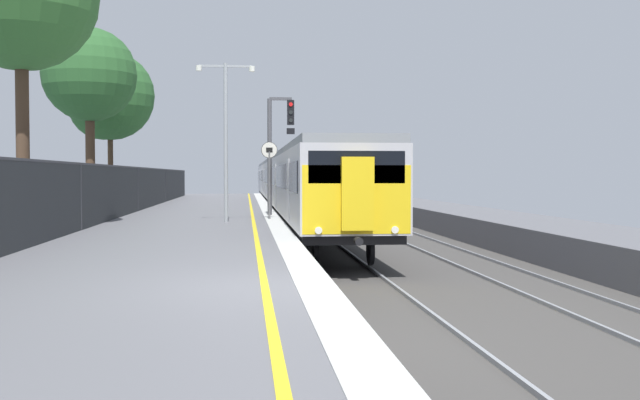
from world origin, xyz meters
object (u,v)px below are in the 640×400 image
object	(u,v)px
signal_gantry	(277,141)
platform_lamp_mid	(226,128)
speed_limit_sign	(269,170)
background_tree_left	(91,78)
commuter_train_at_platform	(288,181)
background_tree_back	(108,99)

from	to	relation	value
signal_gantry	platform_lamp_mid	distance (m)	4.82
speed_limit_sign	background_tree_left	xyz separation A→B (m)	(-7.93, 7.96, 4.27)
speed_limit_sign	platform_lamp_mid	xyz separation A→B (m)	(-1.54, -1.67, 1.42)
commuter_train_at_platform	background_tree_back	bearing A→B (deg)	-141.11
signal_gantry	background_tree_back	distance (m)	13.31
platform_lamp_mid	speed_limit_sign	bearing A→B (deg)	47.31
platform_lamp_mid	commuter_train_at_platform	bearing A→B (deg)	81.39
commuter_train_at_platform	background_tree_back	distance (m)	13.41
commuter_train_at_platform	background_tree_left	bearing A→B (deg)	-127.52
signal_gantry	background_tree_left	xyz separation A→B (m)	(-8.31, 5.22, 3.10)
speed_limit_sign	background_tree_left	distance (m)	12.02
signal_gantry	background_tree_left	distance (m)	10.29
platform_lamp_mid	background_tree_back	distance (m)	15.97
signal_gantry	speed_limit_sign	bearing A→B (deg)	-97.91
background_tree_left	commuter_train_at_platform	bearing A→B (deg)	52.48
commuter_train_at_platform	background_tree_left	xyz separation A→B (m)	(-9.77, -12.72, 4.81)
commuter_train_at_platform	background_tree_back	size ratio (longest dim) A/B	7.47
commuter_train_at_platform	speed_limit_sign	xyz separation A→B (m)	(-1.85, -20.69, 0.54)
speed_limit_sign	background_tree_back	xyz separation A→B (m)	(-8.03, 12.72, 3.80)
background_tree_back	commuter_train_at_platform	bearing A→B (deg)	38.89
platform_lamp_mid	background_tree_left	distance (m)	11.90
commuter_train_at_platform	background_tree_left	distance (m)	16.75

